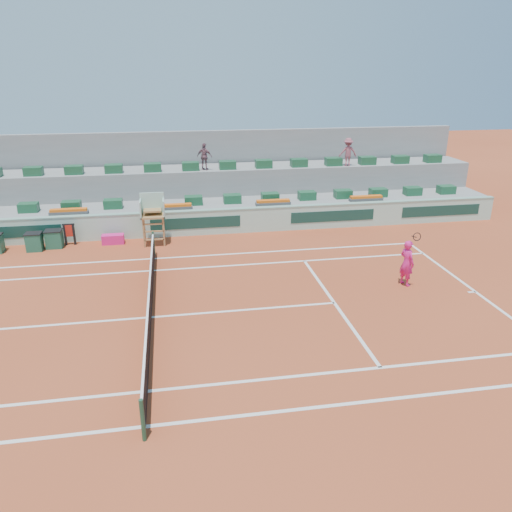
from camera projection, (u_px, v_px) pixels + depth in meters
The scene contains 18 objects.
ground at pixel (151, 317), 16.71m from camera, with size 90.00×90.00×0.00m, color #993A1D.
seating_tier_lower at pixel (155, 213), 26.34m from camera, with size 36.00×4.00×1.20m, color gray.
seating_tier_upper at pixel (155, 193), 27.56m from camera, with size 36.00×2.40×2.60m, color gray.
stadium_back_wall at pixel (154, 171), 28.71m from camera, with size 36.00×0.40×4.40m, color gray.
player_bag at pixel (113, 239), 23.50m from camera, with size 1.01×0.45×0.45m, color #E61E7B.
spectator_mid at pixel (205, 157), 26.65m from camera, with size 0.84×0.35×1.43m, color #79515C.
spectator_right at pixel (348, 152), 27.75m from camera, with size 0.99×0.57×1.54m, color #954A55.
court_lines at pixel (151, 317), 16.71m from camera, with size 23.89×11.09×0.01m.
tennis_net at pixel (150, 303), 16.52m from camera, with size 0.10×11.97×1.10m.
advertising_hoarding at pixel (155, 224), 24.31m from camera, with size 36.00×0.34×1.26m.
umpire_chair at pixel (153, 212), 23.05m from camera, with size 1.10×0.90×2.40m.
seat_row_lower at pixel (154, 202), 25.22m from camera, with size 32.90×0.60×0.44m.
seat_row_upper at pixel (153, 167), 26.46m from camera, with size 32.90×0.60×0.44m.
flower_planters at pixel (122, 209), 24.28m from camera, with size 26.80×0.36×0.28m.
drink_cooler_a at pixel (54, 239), 22.95m from camera, with size 0.75×0.65×0.84m.
drink_cooler_b at pixel (34, 242), 22.58m from camera, with size 0.71×0.62×0.84m.
towel_rack at pixel (69, 233), 23.22m from camera, with size 0.55×0.09×1.03m.
tennis_player at pixel (407, 263), 18.89m from camera, with size 0.63×0.94×2.28m.
Camera 1 is at (0.96, -15.24, 7.93)m, focal length 35.00 mm.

